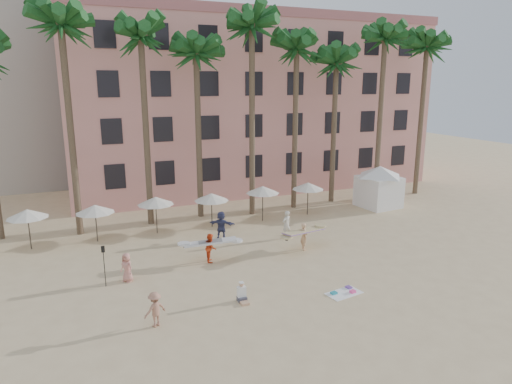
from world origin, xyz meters
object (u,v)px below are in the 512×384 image
object	(u,v)px
pink_hotel	(246,105)
carrier_white	(210,246)
carrier_yellow	(304,235)
cabana	(379,183)

from	to	relation	value
pink_hotel	carrier_white	world-z (taller)	pink_hotel
carrier_yellow	cabana	bearing A→B (deg)	31.76
carrier_yellow	carrier_white	xyz separation A→B (m)	(-6.01, 0.42, -0.08)
pink_hotel	carrier_yellow	bearing A→B (deg)	-101.26
carrier_yellow	carrier_white	distance (m)	6.03
cabana	carrier_yellow	world-z (taller)	cabana
cabana	carrier_yellow	distance (m)	12.68
pink_hotel	cabana	world-z (taller)	pink_hotel
carrier_yellow	pink_hotel	bearing A→B (deg)	78.74
cabana	carrier_white	distance (m)	17.91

